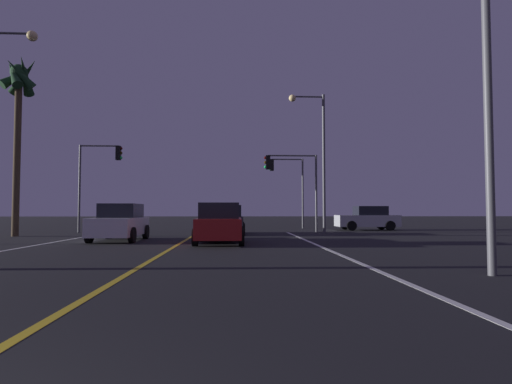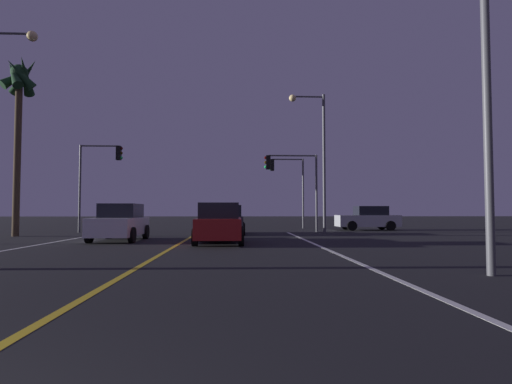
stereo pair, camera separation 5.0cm
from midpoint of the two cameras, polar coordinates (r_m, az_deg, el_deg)
lane_edge_right at (r=11.46m, az=13.84°, el=-9.38°), size 0.16×30.96×0.01m
lane_center_divider at (r=11.25m, az=-15.14°, el=-9.49°), size 0.16×30.96×0.01m
car_crossing_side at (r=30.72m, az=14.95°, el=-3.51°), size 4.30×2.02×1.70m
car_ahead_far at (r=24.59m, az=-3.99°, el=-3.85°), size 2.02×4.30×1.70m
car_lead_same_lane at (r=17.65m, az=-5.05°, el=-4.36°), size 2.02×4.30×1.70m
car_oncoming at (r=20.21m, az=-18.12°, el=-4.01°), size 2.02×4.30×1.70m
traffic_light_near_right at (r=27.22m, az=4.64°, el=2.47°), size 3.47×0.36×5.01m
traffic_light_near_left at (r=28.39m, az=-20.59°, el=3.10°), size 2.73×0.36×5.56m
traffic_light_far_right at (r=32.73m, az=4.15°, el=2.08°), size 2.74×0.36×5.45m
street_lamp_right_near at (r=10.55m, az=26.59°, el=16.34°), size 2.02×0.44×7.42m
street_lamp_left_mid at (r=20.69m, az=-31.45°, el=9.56°), size 1.85×0.44×8.99m
street_lamp_right_far at (r=26.37m, az=8.14°, el=6.31°), size 2.26×0.44×8.64m
palm_tree_left_mid at (r=26.71m, az=-29.61°, el=11.67°), size 2.25×2.25×9.76m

